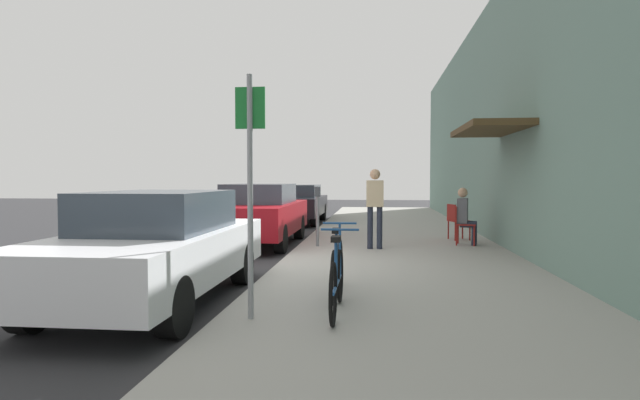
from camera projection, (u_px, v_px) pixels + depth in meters
name	position (u px, v px, depth m)	size (l,w,h in m)	color
ground_plane	(279.00, 268.00, 9.45)	(60.00, 60.00, 0.00)	#2D2D30
sidewalk_slab	(400.00, 251.00, 11.20)	(4.50, 32.00, 0.12)	#9E9B93
building_facade	(518.00, 112.00, 10.82)	(1.40, 32.00, 6.01)	gray
parked_car_0	(156.00, 246.00, 6.77)	(1.80, 4.40, 1.45)	silver
parked_car_1	(259.00, 213.00, 12.72)	(1.80, 4.40, 1.48)	maroon
parked_car_2	(297.00, 203.00, 18.94)	(1.80, 4.40, 1.39)	black
parking_meter	(317.00, 212.00, 11.56)	(0.12, 0.10, 1.32)	slate
street_sign	(250.00, 177.00, 5.55)	(0.32, 0.06, 2.60)	gray
bicycle_0	(337.00, 281.00, 5.83)	(0.46, 1.71, 0.90)	black
bicycle_1	(337.00, 268.00, 6.71)	(0.46, 1.71, 0.90)	black
cafe_chair_0	(462.00, 222.00, 11.83)	(0.53, 0.53, 0.87)	maroon
seated_patron_0	(465.00, 214.00, 11.80)	(0.49, 0.44, 1.29)	#232838
cafe_chair_1	(456.00, 219.00, 12.77)	(0.55, 0.55, 0.87)	maroon
pedestrian_standing	(375.00, 202.00, 11.11)	(0.36, 0.22, 1.70)	#232838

